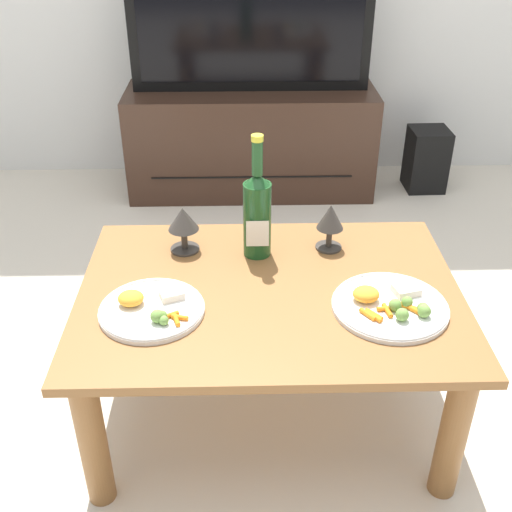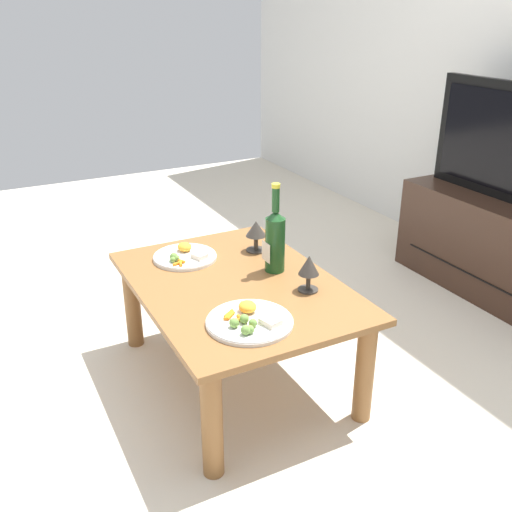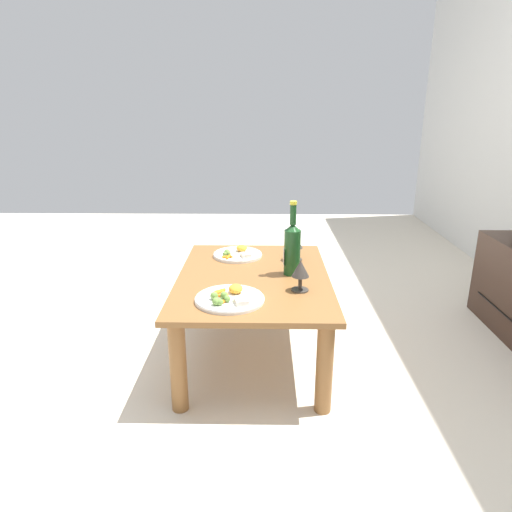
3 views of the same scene
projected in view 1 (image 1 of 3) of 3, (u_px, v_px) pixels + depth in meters
name	position (u px, v px, depth m)	size (l,w,h in m)	color
ground_plane	(268.00, 408.00, 1.87)	(6.40, 6.40, 0.00)	beige
dining_table	(269.00, 313.00, 1.69)	(1.01, 0.73, 0.43)	brown
tv_stand	(251.00, 141.00, 3.06)	(1.18, 0.41, 0.50)	#382319
tv_screen	(250.00, 27.00, 2.77)	(1.09, 0.05, 0.57)	black
floor_speaker	(426.00, 159.00, 3.11)	(0.19, 0.19, 0.31)	black
wine_bottle	(257.00, 211.00, 1.73)	(0.08, 0.08, 0.36)	#19471E
goblet_left	(183.00, 222.00, 1.77)	(0.09, 0.09, 0.14)	#38332D
goblet_right	(330.00, 220.00, 1.78)	(0.08, 0.08, 0.14)	#38332D
dinner_plate_left	(151.00, 308.00, 1.56)	(0.26, 0.26, 0.05)	white
dinner_plate_right	(390.00, 305.00, 1.57)	(0.29, 0.29, 0.05)	white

